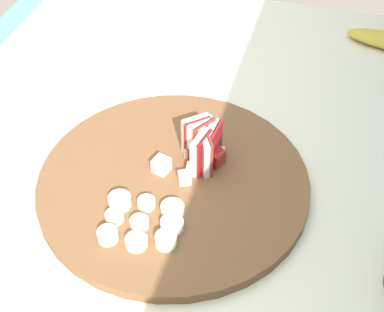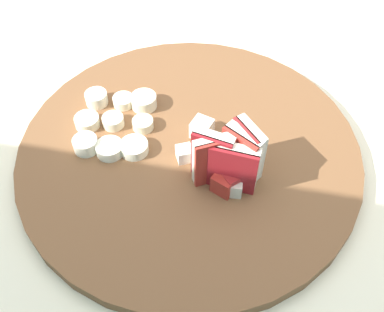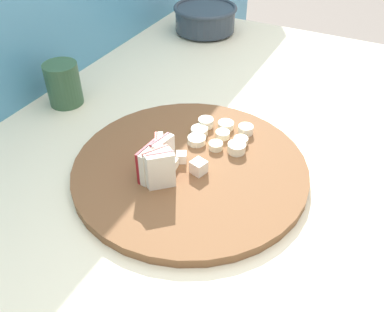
{
  "view_description": "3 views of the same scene",
  "coord_description": "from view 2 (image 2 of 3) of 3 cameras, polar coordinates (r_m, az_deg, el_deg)",
  "views": [
    {
      "loc": [
        0.44,
        0.2,
        1.49
      ],
      "look_at": [
        -0.1,
        0.05,
        0.96
      ],
      "focal_mm": 53.19,
      "sensor_mm": 36.0,
      "label": 1
    },
    {
      "loc": [
        -0.12,
        0.34,
        1.31
      ],
      "look_at": [
        -0.06,
        0.05,
        0.96
      ],
      "focal_mm": 42.04,
      "sensor_mm": 36.0,
      "label": 2
    },
    {
      "loc": [
        -0.49,
        -0.19,
        1.36
      ],
      "look_at": [
        -0.07,
        0.02,
        0.98
      ],
      "focal_mm": 38.88,
      "sensor_mm": 36.0,
      "label": 3
    }
  ],
  "objects": [
    {
      "name": "tiled_countertop",
      "position": [
        0.92,
        -3.32,
        -16.61
      ],
      "size": [
        1.19,
        0.81,
        0.94
      ],
      "color": "beige",
      "rests_on": "ground"
    },
    {
      "name": "cutting_board",
      "position": [
        0.48,
        -0.37,
        0.54
      ],
      "size": [
        0.36,
        0.36,
        0.02
      ],
      "primitive_type": "cylinder",
      "color": "brown",
      "rests_on": "tiled_countertop"
    },
    {
      "name": "apple_wedge_fan",
      "position": [
        0.43,
        4.84,
        -0.2
      ],
      "size": [
        0.07,
        0.05,
        0.06
      ],
      "color": "#A32323",
      "rests_on": "cutting_board"
    },
    {
      "name": "apple_dice_pile",
      "position": [
        0.45,
        3.49,
        -1.01
      ],
      "size": [
        0.08,
        0.09,
        0.02
      ],
      "color": "#A32323",
      "rests_on": "cutting_board"
    },
    {
      "name": "banana_slice_rows",
      "position": [
        0.5,
        -9.65,
        4.16
      ],
      "size": [
        0.09,
        0.1,
        0.02
      ],
      "color": "#F4EAC6",
      "rests_on": "cutting_board"
    }
  ]
}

